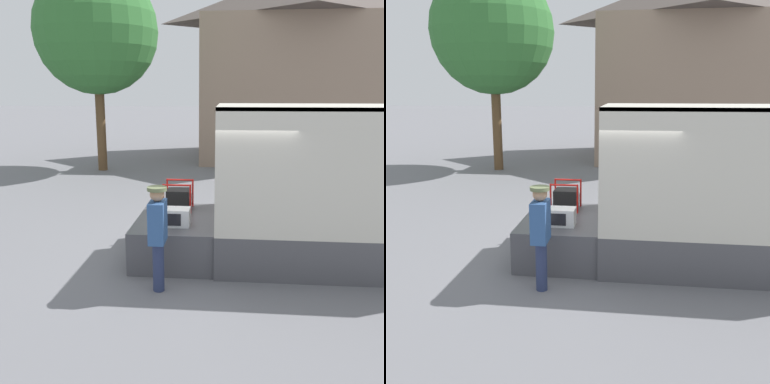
# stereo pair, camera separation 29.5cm
# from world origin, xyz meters

# --- Properties ---
(ground_plane) EXTENTS (160.00, 160.00, 0.00)m
(ground_plane) POSITION_xyz_m (0.00, 0.00, 0.00)
(ground_plane) COLOR slate
(tailgate_deck) EXTENTS (1.48, 2.11, 0.75)m
(tailgate_deck) POSITION_xyz_m (-0.74, 0.00, 0.38)
(tailgate_deck) COLOR #4C4C51
(tailgate_deck) RESTS_ON ground
(microwave) EXTENTS (0.49, 0.36, 0.31)m
(microwave) POSITION_xyz_m (-0.70, -0.48, 0.91)
(microwave) COLOR white
(microwave) RESTS_ON tailgate_deck
(portable_generator) EXTENTS (0.57, 0.55, 0.57)m
(portable_generator) POSITION_xyz_m (-0.77, 0.57, 0.97)
(portable_generator) COLOR black
(portable_generator) RESTS_ON tailgate_deck
(worker_person) EXTENTS (0.30, 0.44, 1.68)m
(worker_person) POSITION_xyz_m (-0.85, -1.52, 1.03)
(worker_person) COLOR navy
(worker_person) RESTS_ON ground
(house_backdrop) EXTENTS (8.78, 6.80, 8.19)m
(house_backdrop) POSITION_xyz_m (3.11, 13.02, 4.18)
(house_backdrop) COLOR gray
(house_backdrop) RESTS_ON ground
(street_tree) EXTENTS (4.63, 4.63, 7.56)m
(street_tree) POSITION_xyz_m (-4.84, 8.78, 5.23)
(street_tree) COLOR brown
(street_tree) RESTS_ON ground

